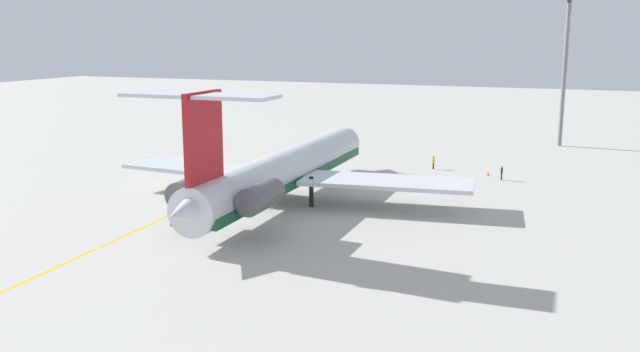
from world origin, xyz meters
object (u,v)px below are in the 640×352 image
at_px(main_jetliner, 282,171).
at_px(ground_crew_near_nose, 502,171).
at_px(safety_cone_nose, 488,174).
at_px(ground_crew_near_tail, 434,161).
at_px(light_mast, 565,66).

distance_m(main_jetliner, ground_crew_near_nose, 30.05).
bearing_deg(safety_cone_nose, ground_crew_near_nose, 42.09).
bearing_deg(main_jetliner, safety_cone_nose, -39.45).
distance_m(main_jetliner, ground_crew_near_tail, 28.06).
height_order(ground_crew_near_nose, ground_crew_near_tail, ground_crew_near_tail).
height_order(ground_crew_near_nose, safety_cone_nose, ground_crew_near_nose).
height_order(main_jetliner, ground_crew_near_tail, main_jetliner).
xyz_separation_m(safety_cone_nose, light_mast, (-29.61, 7.30, 12.91)).
distance_m(ground_crew_near_nose, safety_cone_nose, 3.09).
bearing_deg(light_mast, ground_crew_near_tail, -28.24).
distance_m(safety_cone_nose, light_mast, 33.12).
bearing_deg(ground_crew_near_tail, light_mast, -87.18).
bearing_deg(light_mast, main_jetliner, -25.78).
relative_size(safety_cone_nose, light_mast, 0.02).
distance_m(ground_crew_near_nose, ground_crew_near_tail, 10.43).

